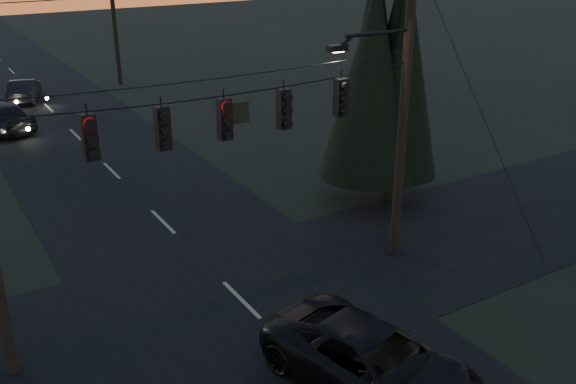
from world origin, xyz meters
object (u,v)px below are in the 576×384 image
utility_pole_left (14,372)px  sedan_oncoming_b (24,90)px  suv_near (373,362)px  utility_pole_far_r (121,84)px  utility_pole_right (394,252)px  evergreen_right (395,76)px

utility_pole_left → sedan_oncoming_b: bearing=78.8°
suv_near → sedan_oncoming_b: (-1.60, 31.21, -0.07)m
sedan_oncoming_b → utility_pole_far_r: bearing=-146.9°
suv_near → utility_pole_right: bearing=31.9°
utility_pole_right → evergreen_right: bearing=53.6°
utility_pole_left → utility_pole_far_r: size_ratio=1.00×
utility_pole_right → utility_pole_left: size_ratio=1.18×
utility_pole_right → sedan_oncoming_b: bearing=103.4°
utility_pole_far_r → sedan_oncoming_b: 6.54m
evergreen_right → suv_near: evergreen_right is taller
utility_pole_right → evergreen_right: (2.52, 3.41, 4.78)m
evergreen_right → utility_pole_far_r: bearing=95.9°
utility_pole_right → suv_near: size_ratio=1.88×
utility_pole_left → sedan_oncoming_b: 26.88m
utility_pole_left → sedan_oncoming_b: (5.20, 26.36, 0.66)m
utility_pole_right → utility_pole_far_r: 28.00m
utility_pole_right → suv_near: bearing=-134.1°
utility_pole_right → evergreen_right: 6.39m
evergreen_right → sedan_oncoming_b: evergreen_right is taller
utility_pole_right → evergreen_right: evergreen_right is taller
utility_pole_right → utility_pole_left: (-11.50, 0.00, 0.00)m
utility_pole_far_r → evergreen_right: bearing=-84.1°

